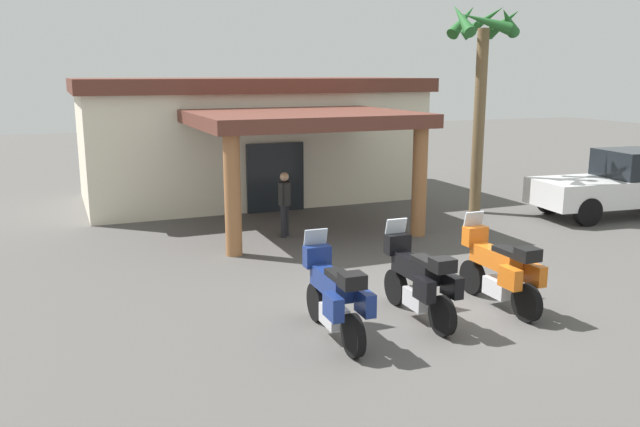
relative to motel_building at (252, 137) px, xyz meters
The scene contains 8 objects.
ground_plane 11.50m from the motel_building, 89.91° to the right, with size 80.00×80.00×0.00m, color #514F4C.
motel_building is the anchor object (origin of this frame).
motorcycle_blue 12.36m from the motel_building, 100.16° to the right, with size 0.71×2.21×1.61m.
motorcycle_black 11.98m from the motel_building, 92.45° to the right, with size 0.70×2.21×1.61m.
motorcycle_orange 12.05m from the motel_building, 84.50° to the right, with size 0.70×2.21×1.61m.
pedestrian 5.71m from the motel_building, 97.75° to the right, with size 0.38×0.42×1.69m.
pickup_truck_white 11.64m from the motel_building, 36.42° to the right, with size 5.36×2.39×1.95m.
palm_tree_near_portico 7.82m from the motel_building, 40.80° to the right, with size 2.17×2.23×6.25m.
Camera 1 is at (-6.05, -9.74, 4.16)m, focal length 36.44 mm.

